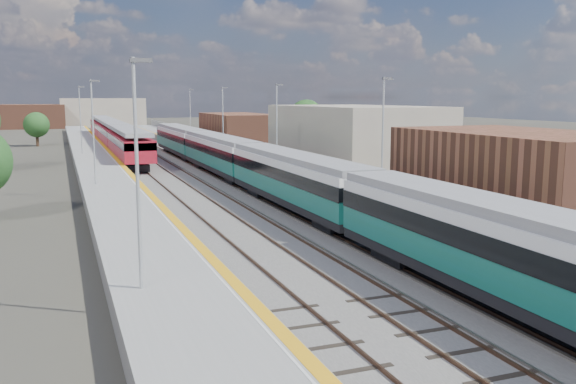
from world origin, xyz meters
TOP-DOWN VIEW (x-y plane):
  - ground at (0.00, 50.00)m, footprint 320.00×320.00m
  - ballast_bed at (-2.25, 52.50)m, footprint 10.50×155.00m
  - tracks at (-1.65, 54.18)m, footprint 8.96×160.00m
  - platform_right at (5.28, 52.49)m, footprint 4.70×155.00m
  - platform_left at (-9.05, 52.49)m, footprint 4.30×155.00m
  - buildings at (-18.12, 138.60)m, footprint 72.00×185.50m
  - green_train at (1.50, 33.71)m, footprint 2.81×78.38m
  - red_train at (-5.50, 76.31)m, footprint 3.02×61.27m
  - tree_c at (-15.63, 86.88)m, footprint 3.75×3.75m
  - tree_d at (21.25, 70.57)m, footprint 5.13×5.13m

SIDE VIEW (x-z plane):
  - ground at x=0.00m, z-range 0.00..0.00m
  - ballast_bed at x=-2.25m, z-range 0.00..0.06m
  - tracks at x=-1.65m, z-range 0.02..0.19m
  - platform_left at x=-9.05m, z-range -3.74..4.78m
  - platform_right at x=5.28m, z-range -3.72..4.80m
  - green_train at x=1.50m, z-range 0.63..3.73m
  - red_train at x=-5.50m, z-range 0.35..4.17m
  - tree_c at x=-15.63m, z-range 0.65..5.73m
  - tree_d at x=21.25m, z-range 0.90..7.86m
  - buildings at x=-18.12m, z-range -9.30..30.70m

